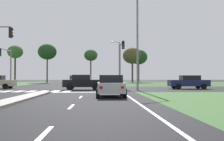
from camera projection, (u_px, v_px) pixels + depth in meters
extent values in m
plane|color=black|center=(58.00, 89.00, 31.08)|extent=(200.00, 200.00, 0.00)
cube|color=#2D4C28|center=(199.00, 84.00, 56.63)|extent=(35.00, 35.00, 0.01)
cube|color=#ADA89E|center=(77.00, 83.00, 56.05)|extent=(1.20, 36.00, 0.14)
cube|color=silver|center=(44.00, 134.00, 6.52)|extent=(0.14, 2.00, 0.01)
cube|color=silver|center=(71.00, 107.00, 12.51)|extent=(0.14, 2.00, 0.01)
cube|color=silver|center=(81.00, 97.00, 18.50)|extent=(0.14, 2.00, 0.01)
cube|color=silver|center=(141.00, 105.00, 13.39)|extent=(0.14, 24.00, 0.01)
cube|color=silver|center=(89.00, 92.00, 24.25)|extent=(6.40, 0.50, 0.01)
cube|color=silver|center=(7.00, 91.00, 25.71)|extent=(0.70, 2.80, 0.01)
cube|color=silver|center=(19.00, 91.00, 25.76)|extent=(0.70, 2.80, 0.01)
cube|color=silver|center=(31.00, 91.00, 25.81)|extent=(0.70, 2.80, 0.01)
cube|color=silver|center=(43.00, 91.00, 25.86)|extent=(0.70, 2.80, 0.01)
cube|color=silver|center=(55.00, 91.00, 25.90)|extent=(0.70, 2.80, 0.01)
cube|color=silver|center=(67.00, 91.00, 25.95)|extent=(0.70, 2.80, 0.01)
cube|color=#B7B7BC|center=(111.00, 87.00, 18.97)|extent=(1.78, 4.15, 0.68)
cube|color=black|center=(111.00, 79.00, 18.83)|extent=(1.57, 1.91, 0.52)
cube|color=red|center=(101.00, 88.00, 16.85)|extent=(0.20, 0.04, 0.14)
cube|color=red|center=(123.00, 87.00, 16.91)|extent=(0.20, 0.04, 0.14)
cylinder|color=black|center=(98.00, 91.00, 20.25)|extent=(0.22, 0.64, 0.64)
cylinder|color=black|center=(122.00, 91.00, 20.32)|extent=(0.22, 0.64, 0.64)
cylinder|color=black|center=(98.00, 93.00, 17.60)|extent=(0.22, 0.64, 0.64)
cylinder|color=black|center=(125.00, 93.00, 17.67)|extent=(0.22, 0.64, 0.64)
cube|color=#161E47|center=(188.00, 83.00, 31.36)|extent=(4.55, 1.81, 0.73)
cube|color=black|center=(190.00, 78.00, 31.38)|extent=(2.09, 1.59, 0.52)
cube|color=red|center=(210.00, 82.00, 30.77)|extent=(0.04, 0.20, 0.14)
cube|color=red|center=(206.00, 82.00, 32.15)|extent=(0.04, 0.20, 0.14)
cylinder|color=black|center=(178.00, 86.00, 30.38)|extent=(0.64, 0.22, 0.64)
cylinder|color=black|center=(174.00, 86.00, 32.19)|extent=(0.64, 0.22, 0.64)
cylinder|color=black|center=(204.00, 86.00, 30.51)|extent=(0.64, 0.22, 0.64)
cylinder|color=black|center=(198.00, 86.00, 32.32)|extent=(0.64, 0.22, 0.64)
cube|color=black|center=(83.00, 83.00, 28.96)|extent=(4.17, 1.77, 0.78)
cube|color=black|center=(82.00, 77.00, 28.97)|extent=(1.92, 1.56, 0.52)
cube|color=red|center=(64.00, 82.00, 29.54)|extent=(0.04, 0.20, 0.14)
cube|color=red|center=(62.00, 83.00, 28.20)|extent=(0.04, 0.20, 0.14)
cylinder|color=black|center=(96.00, 87.00, 29.89)|extent=(0.64, 0.22, 0.64)
cylinder|color=black|center=(95.00, 87.00, 28.12)|extent=(0.64, 0.22, 0.64)
cylinder|color=black|center=(71.00, 87.00, 29.78)|extent=(0.64, 0.22, 0.64)
cylinder|color=black|center=(70.00, 87.00, 28.01)|extent=(0.64, 0.22, 0.64)
cylinder|color=black|center=(10.00, 86.00, 32.70)|extent=(0.64, 0.22, 0.64)
cylinder|color=black|center=(5.00, 86.00, 30.96)|extent=(0.64, 0.22, 0.64)
cylinder|color=gray|center=(11.00, 68.00, 37.41)|extent=(0.18, 0.18, 5.20)
cylinder|color=gray|center=(6.00, 50.00, 35.39)|extent=(0.12, 4.17, 0.12)
cube|color=black|center=(0.00, 52.00, 33.29)|extent=(0.32, 0.26, 0.95)
cylinder|color=gray|center=(120.00, 65.00, 38.06)|extent=(0.18, 0.18, 6.04)
cylinder|color=gray|center=(121.00, 43.00, 35.42)|extent=(0.12, 5.43, 0.12)
cube|color=black|center=(123.00, 45.00, 32.70)|extent=(0.32, 0.26, 0.95)
sphere|color=#360503|center=(123.00, 42.00, 32.54)|extent=(0.20, 0.20, 0.20)
sphere|color=#3A2405|center=(123.00, 45.00, 32.54)|extent=(0.20, 0.20, 0.20)
sphere|color=green|center=(123.00, 47.00, 32.53)|extent=(0.20, 0.20, 0.20)
cube|color=black|center=(11.00, 33.00, 24.48)|extent=(0.26, 0.32, 0.95)
sphere|color=#360503|center=(12.00, 29.00, 24.49)|extent=(0.20, 0.20, 0.20)
sphere|color=orange|center=(12.00, 33.00, 24.48)|extent=(0.20, 0.20, 0.20)
sphere|color=black|center=(12.00, 36.00, 24.47)|extent=(0.20, 0.20, 0.20)
cylinder|color=gray|center=(137.00, 40.00, 27.80)|extent=(0.20, 0.20, 10.32)
cylinder|color=gray|center=(119.00, 63.00, 55.10)|extent=(0.20, 0.20, 8.55)
cylinder|color=gray|center=(116.00, 42.00, 54.46)|extent=(1.57, 1.49, 0.10)
ellipsoid|color=#B2B2A8|center=(112.00, 42.00, 53.72)|extent=(0.56, 0.28, 0.20)
cylinder|color=#4C4C4C|center=(71.00, 83.00, 43.40)|extent=(0.16, 0.16, 0.70)
cylinder|color=#232833|center=(71.00, 78.00, 43.42)|extent=(0.34, 0.34, 0.73)
sphere|color=tan|center=(71.00, 75.00, 43.43)|extent=(0.21, 0.21, 0.21)
cylinder|color=#423323|center=(15.00, 69.00, 64.61)|extent=(0.40, 0.40, 6.43)
ellipsoid|color=#38602D|center=(15.00, 52.00, 64.71)|extent=(3.67, 3.67, 3.12)
cylinder|color=#423323|center=(47.00, 70.00, 64.78)|extent=(0.32, 0.32, 6.24)
ellipsoid|color=#1E421E|center=(47.00, 52.00, 64.89)|extent=(4.45, 4.45, 3.78)
cylinder|color=#423323|center=(91.00, 71.00, 64.47)|extent=(0.30, 0.30, 5.72)
ellipsoid|color=#285123|center=(91.00, 55.00, 64.56)|extent=(3.20, 3.20, 2.72)
cylinder|color=#423323|center=(139.00, 72.00, 69.92)|extent=(0.38, 0.38, 5.33)
ellipsoid|color=#1E421E|center=(139.00, 57.00, 70.02)|extent=(4.53, 4.53, 3.85)
cylinder|color=#423323|center=(132.00, 72.00, 68.97)|extent=(0.43, 0.43, 5.51)
ellipsoid|color=#4C4728|center=(132.00, 56.00, 69.07)|extent=(4.89, 4.89, 4.16)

